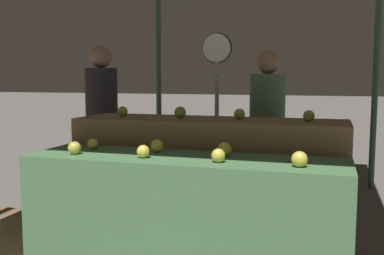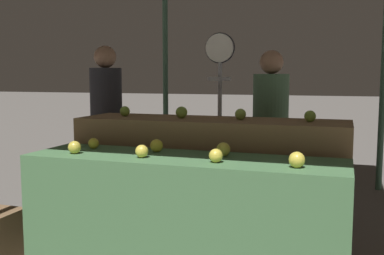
# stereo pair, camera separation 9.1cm
# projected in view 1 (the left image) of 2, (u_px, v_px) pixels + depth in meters

# --- Properties ---
(display_counter_front) EXTENTS (2.00, 0.55, 0.83)m
(display_counter_front) POSITION_uv_depth(u_px,v_px,m) (184.00, 222.00, 2.82)
(display_counter_front) COLOR #4C7A4C
(display_counter_front) RESTS_ON ground_plane
(display_counter_back) EXTENTS (2.00, 0.55, 1.01)m
(display_counter_back) POSITION_uv_depth(u_px,v_px,m) (209.00, 186.00, 3.38)
(display_counter_back) COLOR olive
(display_counter_back) RESTS_ON ground_plane
(apple_front_0) EXTENTS (0.08, 0.08, 0.08)m
(apple_front_0) POSITION_uv_depth(u_px,v_px,m) (74.00, 148.00, 2.87)
(apple_front_0) COLOR gold
(apple_front_0) RESTS_ON display_counter_front
(apple_front_1) EXTENTS (0.08, 0.08, 0.08)m
(apple_front_1) POSITION_uv_depth(u_px,v_px,m) (143.00, 151.00, 2.74)
(apple_front_1) COLOR yellow
(apple_front_1) RESTS_ON display_counter_front
(apple_front_2) EXTENTS (0.08, 0.08, 0.08)m
(apple_front_2) POSITION_uv_depth(u_px,v_px,m) (218.00, 156.00, 2.60)
(apple_front_2) COLOR yellow
(apple_front_2) RESTS_ON display_counter_front
(apple_front_3) EXTENTS (0.09, 0.09, 0.09)m
(apple_front_3) POSITION_uv_depth(u_px,v_px,m) (299.00, 159.00, 2.46)
(apple_front_3) COLOR yellow
(apple_front_3) RESTS_ON display_counter_front
(apple_front_4) EXTENTS (0.07, 0.07, 0.07)m
(apple_front_4) POSITION_uv_depth(u_px,v_px,m) (93.00, 144.00, 3.07)
(apple_front_4) COLOR gold
(apple_front_4) RESTS_ON display_counter_front
(apple_front_5) EXTENTS (0.09, 0.09, 0.09)m
(apple_front_5) POSITION_uv_depth(u_px,v_px,m) (157.00, 146.00, 2.95)
(apple_front_5) COLOR gold
(apple_front_5) RESTS_ON display_counter_front
(apple_front_6) EXTENTS (0.09, 0.09, 0.09)m
(apple_front_6) POSITION_uv_depth(u_px,v_px,m) (225.00, 149.00, 2.81)
(apple_front_6) COLOR gold
(apple_front_6) RESTS_ON display_counter_front
(apple_back_0) EXTENTS (0.08, 0.08, 0.08)m
(apple_back_0) POSITION_uv_depth(u_px,v_px,m) (123.00, 111.00, 3.53)
(apple_back_0) COLOR #84AD3D
(apple_back_0) RESTS_ON display_counter_back
(apple_back_1) EXTENTS (0.09, 0.09, 0.09)m
(apple_back_1) POSITION_uv_depth(u_px,v_px,m) (180.00, 112.00, 3.37)
(apple_back_1) COLOR #84AD3D
(apple_back_1) RESTS_ON display_counter_back
(apple_back_2) EXTENTS (0.08, 0.08, 0.08)m
(apple_back_2) POSITION_uv_depth(u_px,v_px,m) (239.00, 114.00, 3.26)
(apple_back_2) COLOR #8EB247
(apple_back_2) RESTS_ON display_counter_back
(apple_back_3) EXTENTS (0.08, 0.08, 0.08)m
(apple_back_3) POSITION_uv_depth(u_px,v_px,m) (309.00, 116.00, 3.12)
(apple_back_3) COLOR #84AD3D
(apple_back_3) RESTS_ON display_counter_back
(produce_scale) EXTENTS (0.26, 0.20, 1.69)m
(produce_scale) POSITION_uv_depth(u_px,v_px,m) (217.00, 89.00, 3.85)
(produce_scale) COLOR #99999E
(produce_scale) RESTS_ON ground_plane
(person_vendor_at_scale) EXTENTS (0.40, 0.40, 1.55)m
(person_vendor_at_scale) POSITION_uv_depth(u_px,v_px,m) (267.00, 125.00, 3.93)
(person_vendor_at_scale) COLOR #2D2D38
(person_vendor_at_scale) RESTS_ON ground_plane
(person_customer_left) EXTENTS (0.39, 0.39, 1.62)m
(person_customer_left) POSITION_uv_depth(u_px,v_px,m) (102.00, 116.00, 4.33)
(person_customer_left) COLOR #2D2D38
(person_customer_left) RESTS_ON ground_plane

